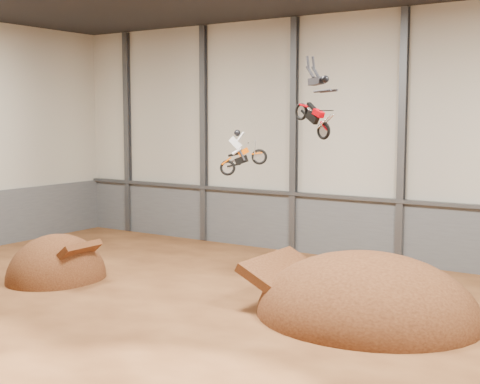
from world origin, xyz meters
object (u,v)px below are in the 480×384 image
at_px(landing_ramp, 366,317).
at_px(fmx_rider_b, 310,97).
at_px(takeoff_ramp, 57,279).
at_px(fmx_rider_a, 246,147).

height_order(landing_ramp, fmx_rider_b, fmx_rider_b).
relative_size(landing_ramp, fmx_rider_b, 3.37).
bearing_deg(landing_ramp, fmx_rider_b, -118.76).
bearing_deg(landing_ramp, takeoff_ramp, -170.96).
bearing_deg(fmx_rider_a, landing_ramp, -42.18).
bearing_deg(fmx_rider_b, landing_ramp, 81.53).
bearing_deg(fmx_rider_b, fmx_rider_a, 163.63).
bearing_deg(fmx_rider_a, fmx_rider_b, -66.46).
distance_m(takeoff_ramp, landing_ramp, 15.78).
height_order(takeoff_ramp, fmx_rider_b, fmx_rider_b).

